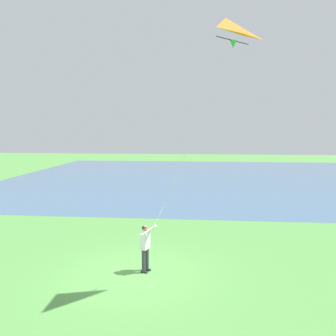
{
  "coord_description": "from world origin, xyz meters",
  "views": [
    {
      "loc": [
        11.84,
        2.29,
        5.24
      ],
      "look_at": [
        -0.15,
        1.15,
        3.87
      ],
      "focal_mm": 37.08,
      "sensor_mm": 36.0,
      "label": 1
    }
  ],
  "objects": [
    {
      "name": "ground_plane",
      "position": [
        0.0,
        0.0,
        0.0
      ],
      "size": [
        120.0,
        120.0,
        0.0
      ],
      "primitive_type": "plane",
      "color": "#569947"
    },
    {
      "name": "lake_water",
      "position": [
        -25.81,
        4.0,
        0.0
      ],
      "size": [
        36.0,
        44.0,
        0.01
      ],
      "primitive_type": "cube",
      "color": "#476B8E",
      "rests_on": "ground"
    },
    {
      "name": "person_kite_flyer",
      "position": [
        -0.29,
        0.32,
        1.05
      ],
      "size": [
        0.49,
        0.63,
        1.83
      ],
      "color": "#232328",
      "rests_on": "ground"
    },
    {
      "name": "flying_kite",
      "position": [
        0.62,
        3.02,
        8.11
      ],
      "size": [
        1.61,
        3.16,
        6.78
      ],
      "color": "orange"
    }
  ]
}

